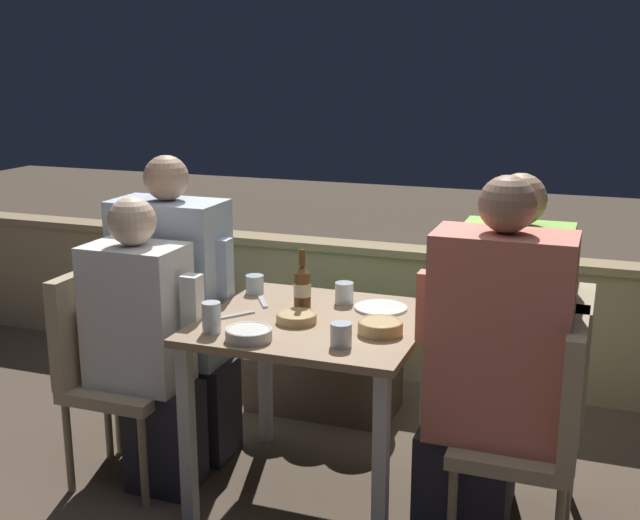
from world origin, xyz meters
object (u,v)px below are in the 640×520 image
(person_green_blouse, at_px, (503,347))
(person_white_polo, at_px, (146,345))
(person_blue_shirt, at_px, (178,310))
(person_coral_top, at_px, (489,372))
(chair_right_far, at_px, (554,388))
(beer_bottle, at_px, (302,287))
(chair_right_near, at_px, (544,420))
(potted_plant, at_px, (175,312))
(chair_left_near, at_px, (106,357))
(chair_left_far, at_px, (141,334))

(person_green_blouse, bearing_deg, person_white_polo, -167.41)
(person_blue_shirt, relative_size, person_coral_top, 0.98)
(chair_right_far, xyz_separation_m, beer_bottle, (-0.98, -0.06, 0.31))
(person_coral_top, relative_size, chair_right_far, 1.53)
(chair_right_near, xyz_separation_m, person_green_blouse, (-0.18, 0.29, 0.14))
(chair_right_near, relative_size, person_coral_top, 0.66)
(person_white_polo, xyz_separation_m, potted_plant, (-0.42, 0.95, -0.19))
(chair_right_near, xyz_separation_m, person_coral_top, (-0.19, 0.00, 0.15))
(person_blue_shirt, distance_m, beer_bottle, 0.62)
(person_coral_top, distance_m, person_green_blouse, 0.29)
(potted_plant, bearing_deg, chair_left_near, -76.56)
(chair_right_near, xyz_separation_m, chair_right_far, (0.01, 0.29, 0.00))
(chair_left_far, height_order, person_green_blouse, person_green_blouse)
(chair_left_far, height_order, beer_bottle, beer_bottle)
(potted_plant, bearing_deg, person_coral_top, -27.84)
(chair_left_near, height_order, potted_plant, chair_left_near)
(person_green_blouse, bearing_deg, person_blue_shirt, -179.65)
(chair_left_far, relative_size, person_blue_shirt, 0.67)
(person_white_polo, xyz_separation_m, chair_left_far, (-0.21, 0.30, -0.08))
(person_coral_top, height_order, beer_bottle, person_coral_top)
(person_white_polo, bearing_deg, person_coral_top, 0.45)
(person_white_polo, relative_size, chair_right_near, 1.36)
(person_white_polo, xyz_separation_m, person_green_blouse, (1.36, 0.30, 0.06))
(person_green_blouse, relative_size, potted_plant, 1.97)
(chair_right_far, bearing_deg, chair_right_near, -91.89)
(person_white_polo, xyz_separation_m, chair_right_far, (1.56, 0.30, -0.08))
(person_coral_top, relative_size, beer_bottle, 5.48)
(chair_left_far, height_order, person_coral_top, person_coral_top)
(chair_left_far, bearing_deg, person_blue_shirt, -0.00)
(person_white_polo, bearing_deg, person_green_blouse, 12.59)
(chair_left_near, bearing_deg, potted_plant, 103.44)
(chair_left_near, relative_size, potted_plant, 1.32)
(person_blue_shirt, bearing_deg, chair_left_near, -120.77)
(chair_right_near, relative_size, potted_plant, 1.32)
(chair_left_near, bearing_deg, chair_right_far, 9.85)
(chair_left_far, distance_m, chair_right_far, 1.77)
(person_blue_shirt, bearing_deg, chair_right_far, 0.31)
(chair_left_near, bearing_deg, chair_right_near, 0.35)
(chair_left_far, height_order, person_blue_shirt, person_blue_shirt)
(chair_left_near, xyz_separation_m, person_blue_shirt, (0.18, 0.30, 0.13))
(person_coral_top, xyz_separation_m, potted_plant, (-1.78, 0.94, -0.26))
(person_coral_top, height_order, potted_plant, person_coral_top)
(person_blue_shirt, bearing_deg, beer_bottle, -4.87)
(chair_right_near, height_order, potted_plant, chair_right_near)
(chair_left_near, relative_size, chair_left_far, 1.00)
(chair_right_far, distance_m, potted_plant, 2.09)
(chair_left_near, distance_m, person_green_blouse, 1.60)
(chair_right_near, xyz_separation_m, potted_plant, (-1.97, 0.94, -0.12))
(chair_left_near, height_order, chair_left_far, same)
(chair_left_near, bearing_deg, chair_left_far, 93.27)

